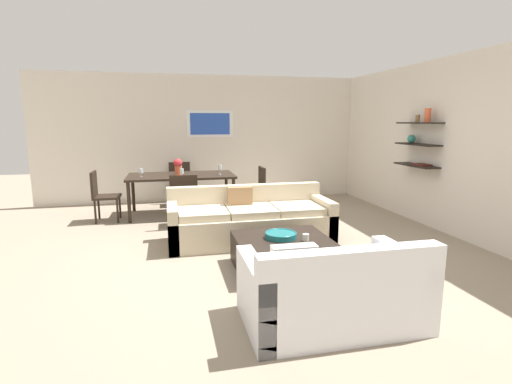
{
  "coord_description": "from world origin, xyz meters",
  "views": [
    {
      "loc": [
        -1.2,
        -5.04,
        1.74
      ],
      "look_at": [
        -0.01,
        0.2,
        0.75
      ],
      "focal_mm": 27.33,
      "sensor_mm": 36.0,
      "label": 1
    }
  ],
  "objects_px": {
    "candle_jar": "(306,237)",
    "wine_glass_foot": "(182,171)",
    "dining_chair_foot": "(184,197)",
    "sofa_beige": "(250,221)",
    "loveseat_white": "(332,291)",
    "wine_glass_head": "(180,166)",
    "dining_table": "(181,178)",
    "wine_glass_right_near": "(220,168)",
    "wine_glass_left_near": "(141,171)",
    "centerpiece_vase": "(178,166)",
    "dining_chair_head": "(180,180)",
    "dining_chair_right_near": "(256,187)",
    "dining_chair_left_near": "(102,193)",
    "decorative_bowl": "(281,235)",
    "coffee_table": "(283,254)"
  },
  "relations": [
    {
      "from": "candle_jar",
      "to": "wine_glass_foot",
      "type": "xyz_separation_m",
      "value": [
        -1.27,
        2.79,
        0.45
      ]
    },
    {
      "from": "candle_jar",
      "to": "dining_chair_foot",
      "type": "height_order",
      "value": "dining_chair_foot"
    },
    {
      "from": "sofa_beige",
      "to": "dining_chair_foot",
      "type": "height_order",
      "value": "dining_chair_foot"
    },
    {
      "from": "loveseat_white",
      "to": "wine_glass_head",
      "type": "bearing_deg",
      "value": 102.86
    },
    {
      "from": "dining_table",
      "to": "wine_glass_foot",
      "type": "bearing_deg",
      "value": -90.0
    },
    {
      "from": "sofa_beige",
      "to": "loveseat_white",
      "type": "xyz_separation_m",
      "value": [
        0.2,
        -2.46,
        0.0
      ]
    },
    {
      "from": "wine_glass_right_near",
      "to": "loveseat_white",
      "type": "bearing_deg",
      "value": -84.71
    },
    {
      "from": "wine_glass_left_near",
      "to": "centerpiece_vase",
      "type": "bearing_deg",
      "value": 9.89
    },
    {
      "from": "dining_table",
      "to": "dining_chair_foot",
      "type": "xyz_separation_m",
      "value": [
        0.0,
        -0.92,
        -0.18
      ]
    },
    {
      "from": "candle_jar",
      "to": "dining_table",
      "type": "distance_m",
      "value": 3.49
    },
    {
      "from": "dining_chair_foot",
      "to": "wine_glass_left_near",
      "type": "bearing_deg",
      "value": 131.89
    },
    {
      "from": "dining_chair_head",
      "to": "loveseat_white",
      "type": "bearing_deg",
      "value": -78.24
    },
    {
      "from": "loveseat_white",
      "to": "dining_chair_right_near",
      "type": "relative_size",
      "value": 1.72
    },
    {
      "from": "candle_jar",
      "to": "dining_chair_foot",
      "type": "distance_m",
      "value": 2.65
    },
    {
      "from": "dining_chair_left_near",
      "to": "dining_chair_head",
      "type": "distance_m",
      "value": 1.79
    },
    {
      "from": "wine_glass_right_near",
      "to": "sofa_beige",
      "type": "bearing_deg",
      "value": -83.93
    },
    {
      "from": "wine_glass_head",
      "to": "wine_glass_right_near",
      "type": "bearing_deg",
      "value": -39.1
    },
    {
      "from": "dining_chair_left_near",
      "to": "wine_glass_foot",
      "type": "distance_m",
      "value": 1.44
    },
    {
      "from": "decorative_bowl",
      "to": "dining_chair_head",
      "type": "distance_m",
      "value": 4.12
    },
    {
      "from": "loveseat_white",
      "to": "wine_glass_left_near",
      "type": "bearing_deg",
      "value": 113.08
    },
    {
      "from": "loveseat_white",
      "to": "wine_glass_head",
      "type": "relative_size",
      "value": 8.85
    },
    {
      "from": "wine_glass_right_near",
      "to": "dining_chair_left_near",
      "type": "bearing_deg",
      "value": -177.16
    },
    {
      "from": "dining_chair_foot",
      "to": "wine_glass_left_near",
      "type": "distance_m",
      "value": 1.12
    },
    {
      "from": "coffee_table",
      "to": "wine_glass_right_near",
      "type": "bearing_deg",
      "value": 96.45
    },
    {
      "from": "dining_chair_left_near",
      "to": "dining_chair_head",
      "type": "xyz_separation_m",
      "value": [
        1.38,
        1.15,
        0.0
      ]
    },
    {
      "from": "coffee_table",
      "to": "candle_jar",
      "type": "height_order",
      "value": "candle_jar"
    },
    {
      "from": "candle_jar",
      "to": "decorative_bowl",
      "type": "bearing_deg",
      "value": 144.95
    },
    {
      "from": "wine_glass_left_near",
      "to": "wine_glass_foot",
      "type": "bearing_deg",
      "value": -24.54
    },
    {
      "from": "dining_chair_head",
      "to": "wine_glass_foot",
      "type": "relative_size",
      "value": 5.1
    },
    {
      "from": "dining_chair_left_near",
      "to": "dining_table",
      "type": "bearing_deg",
      "value": 9.47
    },
    {
      "from": "dining_chair_head",
      "to": "coffee_table",
      "type": "bearing_deg",
      "value": -75.4
    },
    {
      "from": "wine_glass_right_near",
      "to": "wine_glass_left_near",
      "type": "bearing_deg",
      "value": 180.0
    },
    {
      "from": "loveseat_white",
      "to": "decorative_bowl",
      "type": "distance_m",
      "value": 1.32
    },
    {
      "from": "decorative_bowl",
      "to": "wine_glass_right_near",
      "type": "relative_size",
      "value": 2.07
    },
    {
      "from": "decorative_bowl",
      "to": "dining_chair_right_near",
      "type": "height_order",
      "value": "dining_chair_right_near"
    },
    {
      "from": "loveseat_white",
      "to": "dining_chair_left_near",
      "type": "xyz_separation_m",
      "value": [
        -2.48,
        4.15,
        0.21
      ]
    },
    {
      "from": "loveseat_white",
      "to": "decorative_bowl",
      "type": "bearing_deg",
      "value": 93.31
    },
    {
      "from": "sofa_beige",
      "to": "loveseat_white",
      "type": "bearing_deg",
      "value": -85.28
    },
    {
      "from": "coffee_table",
      "to": "wine_glass_right_near",
      "type": "xyz_separation_m",
      "value": [
        -0.34,
        2.97,
        0.69
      ]
    },
    {
      "from": "dining_chair_left_near",
      "to": "wine_glass_head",
      "type": "xyz_separation_m",
      "value": [
        1.38,
        0.68,
        0.36
      ]
    },
    {
      "from": "decorative_bowl",
      "to": "coffee_table",
      "type": "bearing_deg",
      "value": -53.97
    },
    {
      "from": "wine_glass_left_near",
      "to": "decorative_bowl",
      "type": "bearing_deg",
      "value": -59.45
    },
    {
      "from": "dining_table",
      "to": "wine_glass_head",
      "type": "height_order",
      "value": "wine_glass_head"
    },
    {
      "from": "dining_chair_left_near",
      "to": "wine_glass_foot",
      "type": "height_order",
      "value": "wine_glass_foot"
    },
    {
      "from": "candle_jar",
      "to": "dining_chair_left_near",
      "type": "xyz_separation_m",
      "value": [
        -2.65,
        3.01,
        0.08
      ]
    },
    {
      "from": "candle_jar",
      "to": "wine_glass_right_near",
      "type": "relative_size",
      "value": 0.45
    },
    {
      "from": "loveseat_white",
      "to": "wine_glass_right_near",
      "type": "xyz_separation_m",
      "value": [
        -0.39,
        4.25,
        0.58
      ]
    },
    {
      "from": "dining_chair_right_near",
      "to": "wine_glass_foot",
      "type": "height_order",
      "value": "wine_glass_foot"
    },
    {
      "from": "sofa_beige",
      "to": "loveseat_white",
      "type": "relative_size",
      "value": 1.55
    },
    {
      "from": "sofa_beige",
      "to": "dining_chair_foot",
      "type": "distance_m",
      "value": 1.36
    }
  ]
}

